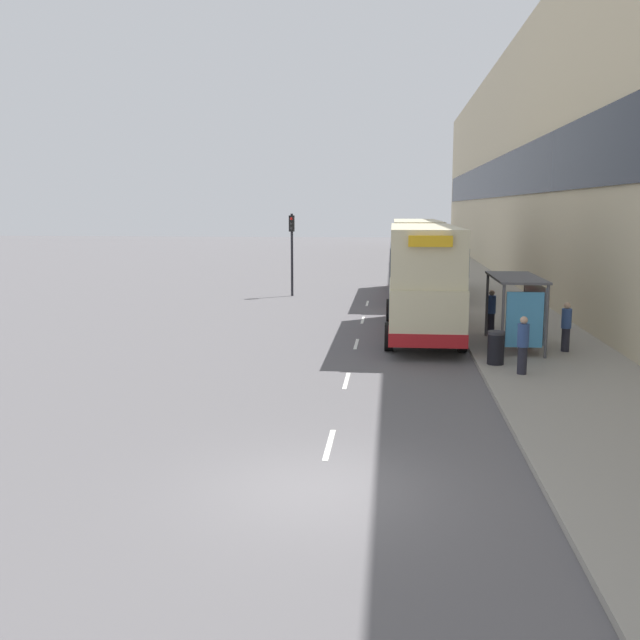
{
  "coord_description": "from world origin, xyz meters",
  "views": [
    {
      "loc": [
        1.28,
        -12.11,
        5.01
      ],
      "look_at": [
        -1.75,
        17.74,
        0.26
      ],
      "focal_mm": 40.0,
      "sensor_mm": 36.0,
      "label": 1
    }
  ],
  "objects_px": {
    "pedestrian_at_shelter": "(566,326)",
    "pedestrian_2": "(491,312)",
    "double_decker_bus_ahead": "(416,256)",
    "traffic_light_far_kerb": "(292,241)",
    "car_0": "(407,254)",
    "double_decker_bus_near": "(423,278)",
    "litter_bin": "(496,348)",
    "pedestrian_1": "(523,345)",
    "bus_shelter": "(522,299)"
  },
  "relations": [
    {
      "from": "pedestrian_at_shelter",
      "to": "pedestrian_2",
      "type": "height_order",
      "value": "pedestrian_2"
    },
    {
      "from": "double_decker_bus_ahead",
      "to": "traffic_light_far_kerb",
      "type": "bearing_deg",
      "value": -176.37
    },
    {
      "from": "car_0",
      "to": "pedestrian_at_shelter",
      "type": "relative_size",
      "value": 2.49
    },
    {
      "from": "car_0",
      "to": "double_decker_bus_near",
      "type": "bearing_deg",
      "value": -90.18
    },
    {
      "from": "double_decker_bus_ahead",
      "to": "litter_bin",
      "type": "height_order",
      "value": "double_decker_bus_ahead"
    },
    {
      "from": "pedestrian_at_shelter",
      "to": "pedestrian_2",
      "type": "relative_size",
      "value": 0.97
    },
    {
      "from": "car_0",
      "to": "pedestrian_2",
      "type": "relative_size",
      "value": 2.42
    },
    {
      "from": "pedestrian_1",
      "to": "traffic_light_far_kerb",
      "type": "xyz_separation_m",
      "value": [
        -9.54,
        19.07,
        2.13
      ]
    },
    {
      "from": "pedestrian_at_shelter",
      "to": "traffic_light_far_kerb",
      "type": "height_order",
      "value": "traffic_light_far_kerb"
    },
    {
      "from": "double_decker_bus_ahead",
      "to": "pedestrian_2",
      "type": "height_order",
      "value": "double_decker_bus_ahead"
    },
    {
      "from": "double_decker_bus_near",
      "to": "pedestrian_2",
      "type": "bearing_deg",
      "value": -5.28
    },
    {
      "from": "bus_shelter",
      "to": "litter_bin",
      "type": "bearing_deg",
      "value": -113.9
    },
    {
      "from": "bus_shelter",
      "to": "pedestrian_2",
      "type": "relative_size",
      "value": 2.42
    },
    {
      "from": "bus_shelter",
      "to": "double_decker_bus_near",
      "type": "distance_m",
      "value": 4.41
    },
    {
      "from": "pedestrian_at_shelter",
      "to": "pedestrian_1",
      "type": "distance_m",
      "value": 4.15
    },
    {
      "from": "bus_shelter",
      "to": "traffic_light_far_kerb",
      "type": "bearing_deg",
      "value": 124.08
    },
    {
      "from": "pedestrian_1",
      "to": "traffic_light_far_kerb",
      "type": "distance_m",
      "value": 21.43
    },
    {
      "from": "car_0",
      "to": "pedestrian_at_shelter",
      "type": "xyz_separation_m",
      "value": [
        4.62,
        -40.2,
        0.17
      ]
    },
    {
      "from": "car_0",
      "to": "pedestrian_at_shelter",
      "type": "bearing_deg",
      "value": -83.44
    },
    {
      "from": "double_decker_bus_near",
      "to": "pedestrian_at_shelter",
      "type": "relative_size",
      "value": 6.04
    },
    {
      "from": "car_0",
      "to": "pedestrian_at_shelter",
      "type": "distance_m",
      "value": 40.47
    },
    {
      "from": "bus_shelter",
      "to": "pedestrian_2",
      "type": "height_order",
      "value": "bus_shelter"
    },
    {
      "from": "pedestrian_at_shelter",
      "to": "litter_bin",
      "type": "bearing_deg",
      "value": -138.95
    },
    {
      "from": "pedestrian_1",
      "to": "double_decker_bus_near",
      "type": "bearing_deg",
      "value": 110.99
    },
    {
      "from": "pedestrian_1",
      "to": "pedestrian_2",
      "type": "distance_m",
      "value": 6.7
    },
    {
      "from": "pedestrian_1",
      "to": "pedestrian_2",
      "type": "bearing_deg",
      "value": 90.22
    },
    {
      "from": "pedestrian_2",
      "to": "traffic_light_far_kerb",
      "type": "xyz_separation_m",
      "value": [
        -9.51,
        12.38,
        2.12
      ]
    },
    {
      "from": "traffic_light_far_kerb",
      "to": "double_decker_bus_near",
      "type": "bearing_deg",
      "value": -60.46
    },
    {
      "from": "pedestrian_1",
      "to": "pedestrian_at_shelter",
      "type": "bearing_deg",
      "value": 60.04
    },
    {
      "from": "pedestrian_at_shelter",
      "to": "pedestrian_2",
      "type": "distance_m",
      "value": 3.74
    },
    {
      "from": "pedestrian_at_shelter",
      "to": "pedestrian_2",
      "type": "bearing_deg",
      "value": 124.11
    },
    {
      "from": "pedestrian_1",
      "to": "double_decker_bus_ahead",
      "type": "bearing_deg",
      "value": 97.42
    },
    {
      "from": "car_0",
      "to": "pedestrian_2",
      "type": "xyz_separation_m",
      "value": [
        2.52,
        -37.1,
        0.19
      ]
    },
    {
      "from": "double_decker_bus_near",
      "to": "litter_bin",
      "type": "relative_size",
      "value": 9.71
    },
    {
      "from": "double_decker_bus_ahead",
      "to": "pedestrian_1",
      "type": "bearing_deg",
      "value": -82.58
    },
    {
      "from": "double_decker_bus_near",
      "to": "double_decker_bus_ahead",
      "type": "height_order",
      "value": "same"
    },
    {
      "from": "pedestrian_2",
      "to": "double_decker_bus_ahead",
      "type": "bearing_deg",
      "value": 101.1
    },
    {
      "from": "pedestrian_1",
      "to": "litter_bin",
      "type": "xyz_separation_m",
      "value": [
        -0.59,
        1.28,
        -0.35
      ]
    },
    {
      "from": "pedestrian_at_shelter",
      "to": "traffic_light_far_kerb",
      "type": "distance_m",
      "value": 19.47
    },
    {
      "from": "double_decker_bus_near",
      "to": "car_0",
      "type": "height_order",
      "value": "double_decker_bus_near"
    },
    {
      "from": "double_decker_bus_near",
      "to": "traffic_light_far_kerb",
      "type": "xyz_separation_m",
      "value": [
        -6.88,
        12.13,
        0.87
      ]
    },
    {
      "from": "bus_shelter",
      "to": "pedestrian_2",
      "type": "distance_m",
      "value": 2.87
    },
    {
      "from": "bus_shelter",
      "to": "double_decker_bus_near",
      "type": "height_order",
      "value": "double_decker_bus_near"
    },
    {
      "from": "car_0",
      "to": "litter_bin",
      "type": "height_order",
      "value": "car_0"
    },
    {
      "from": "double_decker_bus_near",
      "to": "litter_bin",
      "type": "distance_m",
      "value": 6.24
    },
    {
      "from": "double_decker_bus_ahead",
      "to": "litter_bin",
      "type": "xyz_separation_m",
      "value": [
        1.95,
        -18.24,
        -1.62
      ]
    },
    {
      "from": "litter_bin",
      "to": "double_decker_bus_ahead",
      "type": "bearing_deg",
      "value": 96.12
    },
    {
      "from": "bus_shelter",
      "to": "double_decker_bus_ahead",
      "type": "height_order",
      "value": "double_decker_bus_ahead"
    },
    {
      "from": "car_0",
      "to": "double_decker_bus_ahead",
      "type": "bearing_deg",
      "value": -89.98
    },
    {
      "from": "double_decker_bus_near",
      "to": "litter_bin",
      "type": "height_order",
      "value": "double_decker_bus_near"
    }
  ]
}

